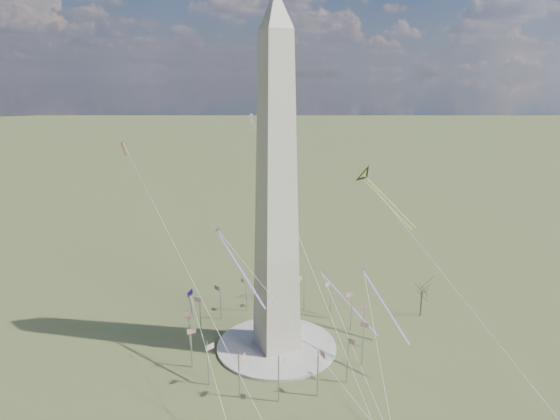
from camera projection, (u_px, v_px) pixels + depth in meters
name	position (u px, v px, depth m)	size (l,w,h in m)	color
ground	(277.00, 347.00, 150.66)	(2000.00, 2000.00, 0.00)	#4E582C
plaza	(277.00, 346.00, 150.55)	(36.00, 36.00, 0.80)	#BAB5AA
washington_monument	(276.00, 193.00, 138.04)	(15.56, 15.56, 100.00)	beige
flagpole_ring	(277.00, 325.00, 148.74)	(54.40, 54.40, 13.00)	#BBBCC2
tree_near	(422.00, 290.00, 167.68)	(7.73, 7.73, 13.53)	#433929
kite_delta_black	(367.00, 178.00, 165.19)	(13.13, 22.06, 18.14)	black
kite_diamond_purple	(190.00, 296.00, 137.64)	(1.73, 2.71, 8.39)	#381C80
kite_streamer_left	(379.00, 295.00, 140.31)	(2.66, 21.51, 14.76)	red
kite_streamer_mid	(233.00, 256.00, 133.13)	(6.50, 22.98, 15.98)	red
kite_streamer_right	(339.00, 292.00, 161.43)	(10.23, 22.48, 16.29)	red
kite_small_red	(123.00, 144.00, 151.78)	(1.71, 2.47, 5.16)	red
kite_small_white	(251.00, 117.00, 171.27)	(1.46, 1.98, 5.03)	white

